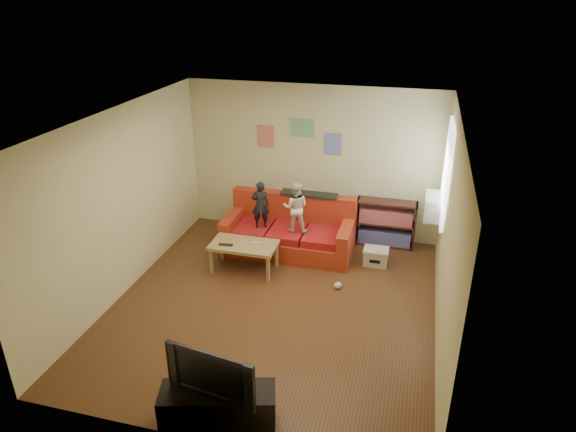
% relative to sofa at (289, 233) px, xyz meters
% --- Properties ---
extents(room_shell, '(4.52, 5.02, 2.72)m').
position_rel_sofa_xyz_m(room_shell, '(0.21, -1.69, 1.03)').
color(room_shell, '#57341C').
rests_on(room_shell, ground).
extents(sofa, '(2.17, 1.00, 0.95)m').
position_rel_sofa_xyz_m(sofa, '(0.00, 0.00, 0.00)').
color(sofa, '#A82F19').
rests_on(sofa, ground).
extents(child_a, '(0.34, 0.27, 0.82)m').
position_rel_sofa_xyz_m(child_a, '(-0.45, -0.17, 0.54)').
color(child_a, black).
rests_on(child_a, sofa).
extents(child_b, '(0.46, 0.38, 0.85)m').
position_rel_sofa_xyz_m(child_b, '(0.15, -0.17, 0.56)').
color(child_b, beige).
rests_on(child_b, sofa).
extents(coffee_table, '(1.05, 0.57, 0.47)m').
position_rel_sofa_xyz_m(coffee_table, '(-0.52, -0.86, 0.08)').
color(coffee_table, '#A18B56').
rests_on(coffee_table, ground).
extents(remote, '(0.22, 0.07, 0.02)m').
position_rel_sofa_xyz_m(remote, '(-0.77, -0.98, 0.16)').
color(remote, black).
rests_on(remote, coffee_table).
extents(game_controller, '(0.14, 0.06, 0.03)m').
position_rel_sofa_xyz_m(game_controller, '(-0.32, -0.81, 0.16)').
color(game_controller, silver).
rests_on(game_controller, coffee_table).
extents(bookshelf, '(1.03, 0.31, 0.82)m').
position_rel_sofa_xyz_m(bookshelf, '(1.57, 0.61, 0.05)').
color(bookshelf, '#401E18').
rests_on(bookshelf, ground).
extents(window, '(0.04, 1.08, 1.48)m').
position_rel_sofa_xyz_m(window, '(2.43, -0.04, 1.32)').
color(window, white).
rests_on(window, room_shell).
extents(ac_unit, '(0.28, 0.55, 0.35)m').
position_rel_sofa_xyz_m(ac_unit, '(2.31, -0.04, 0.76)').
color(ac_unit, '#B7B2A3').
rests_on(ac_unit, window).
extents(artwork_left, '(0.30, 0.01, 0.40)m').
position_rel_sofa_xyz_m(artwork_left, '(-0.64, 0.79, 1.43)').
color(artwork_left, '#D87266').
rests_on(artwork_left, room_shell).
extents(artwork_center, '(0.42, 0.01, 0.32)m').
position_rel_sofa_xyz_m(artwork_center, '(0.01, 0.79, 1.63)').
color(artwork_center, '#72B27F').
rests_on(artwork_center, room_shell).
extents(artwork_right, '(0.30, 0.01, 0.38)m').
position_rel_sofa_xyz_m(artwork_right, '(0.56, 0.79, 1.38)').
color(artwork_right, '#727FCC').
rests_on(artwork_right, room_shell).
extents(file_box, '(0.40, 0.31, 0.28)m').
position_rel_sofa_xyz_m(file_box, '(1.50, -0.14, -0.18)').
color(file_box, beige).
rests_on(file_box, ground).
extents(tv_stand, '(1.24, 0.69, 0.44)m').
position_rel_sofa_xyz_m(tv_stand, '(0.26, -3.94, -0.10)').
color(tv_stand, black).
rests_on(tv_stand, ground).
extents(television, '(0.98, 0.27, 0.56)m').
position_rel_sofa_xyz_m(television, '(0.26, -3.94, 0.40)').
color(television, black).
rests_on(television, tv_stand).
extents(tissue, '(0.12, 0.12, 0.11)m').
position_rel_sofa_xyz_m(tissue, '(1.03, -1.04, -0.27)').
color(tissue, silver).
rests_on(tissue, ground).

